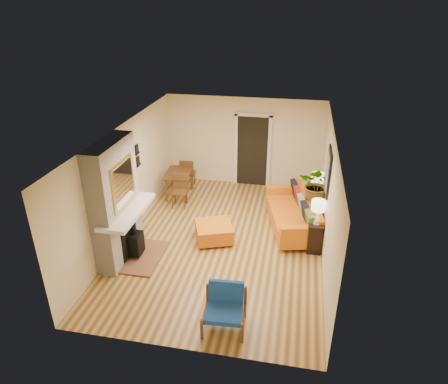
% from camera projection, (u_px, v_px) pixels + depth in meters
% --- Properties ---
extents(room_shell, '(6.50, 6.50, 6.50)m').
position_uv_depth(room_shell, '(263.00, 153.00, 10.93)').
color(room_shell, '#D8A553').
rests_on(room_shell, ground).
extents(fireplace, '(1.09, 1.68, 2.60)m').
position_uv_depth(fireplace, '(117.00, 205.00, 8.18)').
color(fireplace, white).
rests_on(fireplace, ground).
extents(sofa, '(1.45, 2.39, 0.88)m').
position_uv_depth(sofa, '(295.00, 214.00, 9.60)').
color(sofa, silver).
rests_on(sofa, ground).
extents(ottoman, '(1.03, 1.03, 0.41)m').
position_uv_depth(ottoman, '(214.00, 231.00, 9.17)').
color(ottoman, silver).
rests_on(ottoman, ground).
extents(blue_chair, '(0.75, 0.74, 0.74)m').
position_uv_depth(blue_chair, '(225.00, 305.00, 6.74)').
color(blue_chair, brown).
rests_on(blue_chair, ground).
extents(dining_table, '(0.79, 1.68, 0.89)m').
position_uv_depth(dining_table, '(181.00, 177.00, 11.08)').
color(dining_table, brown).
rests_on(dining_table, ground).
extents(console_table, '(0.34, 1.85, 0.72)m').
position_uv_depth(console_table, '(315.00, 213.00, 9.24)').
color(console_table, black).
rests_on(console_table, ground).
extents(lamp_near, '(0.30, 0.30, 0.54)m').
position_uv_depth(lamp_near, '(318.00, 209.00, 8.38)').
color(lamp_near, white).
rests_on(lamp_near, console_table).
extents(lamp_far, '(0.30, 0.30, 0.54)m').
position_uv_depth(lamp_far, '(317.00, 181.00, 9.68)').
color(lamp_far, white).
rests_on(lamp_far, console_table).
extents(houseplant, '(0.91, 0.82, 0.90)m').
position_uv_depth(houseplant, '(317.00, 184.00, 9.24)').
color(houseplant, '#1E5919').
rests_on(houseplant, console_table).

